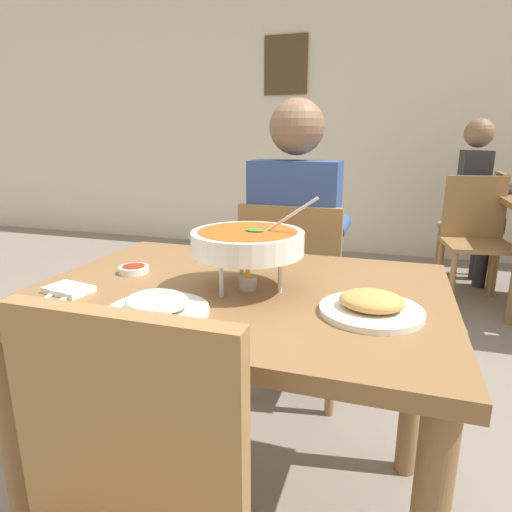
# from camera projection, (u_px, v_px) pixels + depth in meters

# --- Properties ---
(ground_plane) EXTENTS (16.00, 16.00, 0.00)m
(ground_plane) POSITION_uv_depth(u_px,v_px,m) (242.00, 510.00, 1.40)
(ground_plane) COLOR gray
(cafe_rear_partition) EXTENTS (10.00, 0.10, 3.00)m
(cafe_rear_partition) POSITION_uv_depth(u_px,v_px,m) (361.00, 103.00, 4.28)
(cafe_rear_partition) COLOR beige
(cafe_rear_partition) RESTS_ON ground_plane
(picture_frame_hung) EXTENTS (0.44, 0.03, 0.56)m
(picture_frame_hung) POSITION_uv_depth(u_px,v_px,m) (286.00, 65.00, 4.35)
(picture_frame_hung) COLOR #4C3823
(dining_table_main) EXTENTS (1.12, 0.81, 0.76)m
(dining_table_main) POSITION_uv_depth(u_px,v_px,m) (240.00, 329.00, 1.24)
(dining_table_main) COLOR brown
(dining_table_main) RESTS_ON ground_plane
(chair_diner_main) EXTENTS (0.44, 0.44, 0.90)m
(chair_diner_main) POSITION_uv_depth(u_px,v_px,m) (293.00, 291.00, 1.90)
(chair_diner_main) COLOR olive
(chair_diner_main) RESTS_ON ground_plane
(diner_main) EXTENTS (0.40, 0.45, 1.31)m
(diner_main) POSITION_uv_depth(u_px,v_px,m) (296.00, 237.00, 1.87)
(diner_main) COLOR #2D2D38
(diner_main) RESTS_ON ground_plane
(curry_bowl) EXTENTS (0.33, 0.30, 0.26)m
(curry_bowl) POSITION_uv_depth(u_px,v_px,m) (248.00, 243.00, 1.15)
(curry_bowl) COLOR silver
(curry_bowl) RESTS_ON dining_table_main
(rice_plate) EXTENTS (0.24, 0.24, 0.06)m
(rice_plate) POSITION_uv_depth(u_px,v_px,m) (157.00, 307.00, 1.01)
(rice_plate) COLOR white
(rice_plate) RESTS_ON dining_table_main
(appetizer_plate) EXTENTS (0.24, 0.24, 0.06)m
(appetizer_plate) POSITION_uv_depth(u_px,v_px,m) (371.00, 306.00, 1.01)
(appetizer_plate) COLOR white
(appetizer_plate) RESTS_ON dining_table_main
(sauce_dish) EXTENTS (0.09, 0.09, 0.02)m
(sauce_dish) POSITION_uv_depth(u_px,v_px,m) (134.00, 269.00, 1.33)
(sauce_dish) COLOR white
(sauce_dish) RESTS_ON dining_table_main
(napkin_folded) EXTENTS (0.13, 0.10, 0.02)m
(napkin_folded) POSITION_uv_depth(u_px,v_px,m) (69.00, 290.00, 1.16)
(napkin_folded) COLOR white
(napkin_folded) RESTS_ON dining_table_main
(fork_utensil) EXTENTS (0.07, 0.16, 0.01)m
(fork_utensil) POSITION_uv_depth(u_px,v_px,m) (49.00, 296.00, 1.12)
(fork_utensil) COLOR silver
(fork_utensil) RESTS_ON dining_table_main
(spoon_utensil) EXTENTS (0.02, 0.17, 0.01)m
(spoon_utensil) POSITION_uv_depth(u_px,v_px,m) (65.00, 298.00, 1.10)
(spoon_utensil) COLOR silver
(spoon_utensil) RESTS_ON dining_table_main
(chair_bg_middle) EXTENTS (0.46, 0.46, 0.90)m
(chair_bg_middle) POSITION_uv_depth(u_px,v_px,m) (480.00, 221.00, 3.56)
(chair_bg_middle) COLOR olive
(chair_bg_middle) RESTS_ON ground_plane
(chair_bg_right) EXTENTS (0.49, 0.49, 0.90)m
(chair_bg_right) POSITION_uv_depth(u_px,v_px,m) (475.00, 232.00, 3.12)
(chair_bg_right) COLOR olive
(chair_bg_right) RESTS_ON ground_plane
(patron_bg_middle) EXTENTS (0.45, 0.40, 1.31)m
(patron_bg_middle) POSITION_uv_depth(u_px,v_px,m) (477.00, 192.00, 3.46)
(patron_bg_middle) COLOR #2D2D38
(patron_bg_middle) RESTS_ON ground_plane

